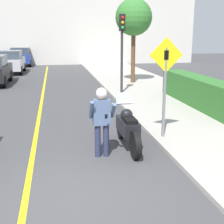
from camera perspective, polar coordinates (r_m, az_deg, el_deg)
ground_plane at (r=5.87m, az=-9.55°, el=-15.05°), size 80.00×80.00×0.00m
sidewalk_curb at (r=10.69m, az=16.59°, el=-1.67°), size 4.40×44.00×0.10m
road_center_line at (r=11.51m, az=-13.17°, el=-0.60°), size 0.12×36.00×0.01m
building_backdrop at (r=31.15m, az=-10.84°, el=14.54°), size 28.00×1.20×6.52m
motorcycle at (r=7.97m, az=2.88°, el=-2.91°), size 0.62×2.24×1.32m
person_biker at (r=7.22m, az=-1.89°, el=-0.64°), size 0.59×0.46×1.66m
crossing_sign at (r=8.36m, az=9.69°, el=6.07°), size 0.91×0.08×2.66m
traffic_light at (r=14.84m, az=1.84°, el=13.23°), size 0.26×0.30×3.63m
hedge_row at (r=12.82m, az=15.60°, el=3.68°), size 0.90×5.88×1.09m
street_tree at (r=18.25m, az=4.00°, el=16.80°), size 2.06×2.06×4.70m
parked_car_silver at (r=24.79m, az=-18.07°, el=8.74°), size 1.88×4.20×1.68m
parked_car_blue at (r=30.55m, az=-16.26°, el=9.74°), size 1.88×4.20×1.68m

